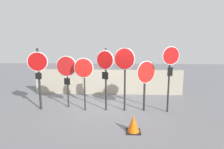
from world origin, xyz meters
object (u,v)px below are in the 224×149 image
Objects in this scene: stop_sign_0 at (38,70)px; stop_sign_5 at (146,76)px; stop_sign_2 at (84,71)px; stop_sign_6 at (170,65)px; stop_sign_3 at (105,67)px; stop_sign_1 at (67,70)px; stop_sign_4 at (125,65)px; traffic_cone_0 at (133,124)px.

stop_sign_0 is 4.26m from stop_sign_5.
stop_sign_6 is at bearing 6.49° from stop_sign_2.
stop_sign_2 is at bearing -13.12° from stop_sign_0.
stop_sign_3 is 2.48m from stop_sign_6.
stop_sign_0 is 1.00× the size of stop_sign_3.
stop_sign_4 reaches higher than stop_sign_1.
stop_sign_0 is 5.15m from stop_sign_6.
stop_sign_4 is (0.75, -0.00, 0.10)m from stop_sign_3.
stop_sign_2 is 2.43m from stop_sign_5.
stop_sign_6 is (5.14, -0.03, 0.22)m from stop_sign_0.
stop_sign_0 is at bearing -155.16° from stop_sign_4.
stop_sign_6 is (4.10, -0.35, 0.28)m from stop_sign_1.
stop_sign_2 is at bearing -19.33° from stop_sign_1.
stop_sign_3 is at bearing 149.44° from stop_sign_5.
stop_sign_1 is (1.04, 0.32, -0.07)m from stop_sign_0.
stop_sign_6 reaches higher than stop_sign_5.
stop_sign_0 is 1.14× the size of stop_sign_1.
stop_sign_6 is 2.77m from traffic_cone_0.
stop_sign_4 is 0.94m from stop_sign_5.
stop_sign_4 is at bearing -2.73° from stop_sign_1.
stop_sign_0 is 4.29m from traffic_cone_0.
stop_sign_5 is at bearing 72.03° from traffic_cone_0.
stop_sign_3 is 2.52m from traffic_cone_0.
stop_sign_6 is (1.73, -0.07, 0.03)m from stop_sign_4.
stop_sign_3 reaches higher than traffic_cone_0.
stop_sign_4 is 4.75× the size of traffic_cone_0.
stop_sign_2 is 0.85m from stop_sign_3.
stop_sign_2 is 0.83× the size of stop_sign_6.
stop_sign_1 is 3.58m from traffic_cone_0.
stop_sign_6 is at bearing 22.46° from stop_sign_3.
stop_sign_0 is at bearing 149.09° from stop_sign_5.
traffic_cone_0 is at bearing -57.84° from stop_sign_4.
stop_sign_5 reaches higher than traffic_cone_0.
stop_sign_1 is 3.22m from stop_sign_5.
stop_sign_6 is (2.48, -0.07, 0.13)m from stop_sign_3.
stop_sign_1 is at bearing 4.42° from stop_sign_0.
stop_sign_6 is 4.84× the size of traffic_cone_0.
stop_sign_4 reaches higher than stop_sign_5.
stop_sign_1 is 4.12m from stop_sign_6.
stop_sign_6 is at bearing 21.92° from stop_sign_4.
stop_sign_0 is at bearing -174.08° from stop_sign_2.
stop_sign_1 is 0.87× the size of stop_sign_4.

